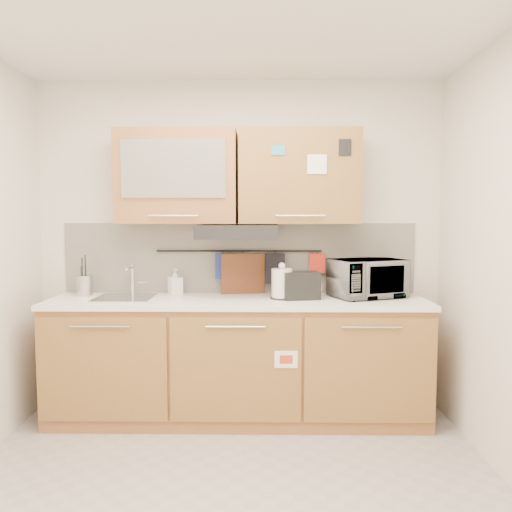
{
  "coord_description": "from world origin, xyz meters",
  "views": [
    {
      "loc": [
        0.18,
        -2.5,
        1.54
      ],
      "look_at": [
        0.14,
        1.05,
        1.25
      ],
      "focal_mm": 35.0,
      "sensor_mm": 36.0,
      "label": 1
    }
  ],
  "objects": [
    {
      "name": "floor",
      "position": [
        0.0,
        0.0,
        0.0
      ],
      "size": [
        3.2,
        3.2,
        0.0
      ],
      "primitive_type": "plane",
      "color": "#9E9993",
      "rests_on": "ground"
    },
    {
      "name": "wall_back",
      "position": [
        0.0,
        1.5,
        1.3
      ],
      "size": [
        3.2,
        0.0,
        3.2
      ],
      "primitive_type": "plane",
      "rotation": [
        1.57,
        0.0,
        0.0
      ],
      "color": "silver",
      "rests_on": "ground"
    },
    {
      "name": "base_cabinet",
      "position": [
        0.0,
        1.19,
        0.41
      ],
      "size": [
        2.8,
        0.64,
        0.88
      ],
      "color": "#A66C3B",
      "rests_on": "floor"
    },
    {
      "name": "countertop",
      "position": [
        0.0,
        1.19,
        0.9
      ],
      "size": [
        2.82,
        0.62,
        0.04
      ],
      "primitive_type": "cube",
      "color": "white",
      "rests_on": "base_cabinet"
    },
    {
      "name": "backsplash",
      "position": [
        0.0,
        1.49,
        1.2
      ],
      "size": [
        2.8,
        0.02,
        0.56
      ],
      "primitive_type": "cube",
      "color": "silver",
      "rests_on": "countertop"
    },
    {
      "name": "upper_cabinets",
      "position": [
        -0.0,
        1.32,
        1.83
      ],
      "size": [
        1.82,
        0.37,
        0.7
      ],
      "color": "#A66C3B",
      "rests_on": "wall_back"
    },
    {
      "name": "range_hood",
      "position": [
        0.0,
        1.25,
        1.42
      ],
      "size": [
        0.6,
        0.46,
        0.1
      ],
      "primitive_type": "cube",
      "color": "black",
      "rests_on": "upper_cabinets"
    },
    {
      "name": "sink",
      "position": [
        -0.85,
        1.21,
        0.92
      ],
      "size": [
        0.42,
        0.4,
        0.26
      ],
      "color": "silver",
      "rests_on": "countertop"
    },
    {
      "name": "utensil_rail",
      "position": [
        0.0,
        1.45,
        1.26
      ],
      "size": [
        1.3,
        0.02,
        0.02
      ],
      "primitive_type": "cylinder",
      "rotation": [
        0.0,
        1.57,
        0.0
      ],
      "color": "black",
      "rests_on": "backsplash"
    },
    {
      "name": "utensil_crock",
      "position": [
        -1.19,
        1.32,
        1.0
      ],
      "size": [
        0.14,
        0.14,
        0.32
      ],
      "rotation": [
        0.0,
        0.0,
        0.11
      ],
      "color": "#B5B6BA",
      "rests_on": "countertop"
    },
    {
      "name": "kettle",
      "position": [
        0.33,
        1.2,
        1.03
      ],
      "size": [
        0.2,
        0.17,
        0.27
      ],
      "rotation": [
        0.0,
        0.0,
        -0.1
      ],
      "color": "silver",
      "rests_on": "countertop"
    },
    {
      "name": "toaster",
      "position": [
        0.47,
        1.18,
        1.02
      ],
      "size": [
        0.29,
        0.2,
        0.2
      ],
      "rotation": [
        0.0,
        0.0,
        0.16
      ],
      "color": "black",
      "rests_on": "countertop"
    },
    {
      "name": "microwave",
      "position": [
        0.99,
        1.28,
        1.06
      ],
      "size": [
        0.62,
        0.53,
        0.29
      ],
      "primitive_type": "imported",
      "rotation": [
        0.0,
        0.0,
        0.39
      ],
      "color": "#999999",
      "rests_on": "countertop"
    },
    {
      "name": "soap_bottle",
      "position": [
        -0.5,
        1.36,
        1.02
      ],
      "size": [
        0.13,
        0.13,
        0.21
      ],
      "primitive_type": "imported",
      "rotation": [
        0.0,
        0.0,
        0.54
      ],
      "color": "#999999",
      "rests_on": "countertop"
    },
    {
      "name": "cutting_board",
      "position": [
        0.03,
        1.44,
        1.02
      ],
      "size": [
        0.35,
        0.08,
        0.43
      ],
      "primitive_type": "cube",
      "rotation": [
        0.0,
        0.0,
        0.17
      ],
      "color": "brown",
      "rests_on": "utensil_rail"
    },
    {
      "name": "oven_mitt",
      "position": [
        -0.13,
        1.44,
        1.14
      ],
      "size": [
        0.12,
        0.03,
        0.2
      ],
      "primitive_type": "cube",
      "rotation": [
        0.0,
        0.0,
        0.03
      ],
      "color": "navy",
      "rests_on": "utensil_rail"
    },
    {
      "name": "dark_pouch",
      "position": [
        0.29,
        1.44,
        1.12
      ],
      "size": [
        0.15,
        0.05,
        0.24
      ],
      "primitive_type": "cube",
      "rotation": [
        0.0,
        0.0,
        0.03
      ],
      "color": "black",
      "rests_on": "utensil_rail"
    },
    {
      "name": "pot_holder",
      "position": [
        0.62,
        1.44,
        1.16
      ],
      "size": [
        0.12,
        0.03,
        0.15
      ],
      "primitive_type": "cube",
      "rotation": [
        0.0,
        0.0,
        -0.09
      ],
      "color": "red",
      "rests_on": "utensil_rail"
    }
  ]
}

